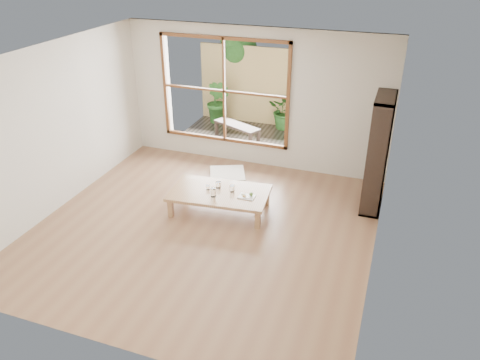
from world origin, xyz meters
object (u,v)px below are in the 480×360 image
object	(u,v)px
food_tray	(247,196)
low_table	(220,194)
garden_bench	(237,127)
bookshelf	(378,154)

from	to	relation	value
food_tray	low_table	bearing A→B (deg)	179.03
garden_bench	food_tray	bearing A→B (deg)	-42.27
bookshelf	garden_bench	distance (m)	3.60
low_table	bookshelf	distance (m)	2.59
low_table	garden_bench	world-z (taller)	garden_bench
low_table	garden_bench	distance (m)	2.92
low_table	bookshelf	bearing A→B (deg)	17.67
garden_bench	low_table	bearing A→B (deg)	-50.82
low_table	bookshelf	world-z (taller)	bookshelf
food_tray	garden_bench	xyz separation A→B (m)	(-1.21, 2.85, -0.04)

